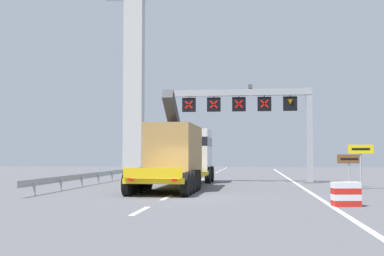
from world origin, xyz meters
The scene contains 10 objects.
ground centered at (0.00, 0.00, 0.00)m, with size 112.00×112.00×0.00m, color #5B5B60.
lane_markings centered at (-0.47, 23.01, 0.01)m, with size 0.20×60.61×0.01m.
edge_line_right centered at (6.20, 12.00, 0.01)m, with size 0.20×63.00×0.01m, color silver.
overhead_lane_gantry centered at (3.71, 11.71, 5.17)m, with size 10.19×0.90×6.75m.
heavy_haul_truck_yellow centered at (-0.94, 7.16, 1.99)m, with size 3.19×14.10×5.30m.
exit_sign_yellow centered at (9.28, 5.82, 1.85)m, with size 1.36×0.15×2.47m.
tourist_info_sign_brown centered at (9.03, 7.75, 1.45)m, with size 1.41×0.15×1.92m.
crash_barrier_striped centered at (6.73, -3.59, 0.45)m, with size 1.06×0.64×0.90m.
guardrail_left centered at (-6.87, 14.16, 0.56)m, with size 0.13×32.31×0.76m.
bridge_pylon_distant centered at (-13.98, 48.55, 21.37)m, with size 9.00×2.00×41.94m.
Camera 1 is at (3.27, -22.42, 1.90)m, focal length 46.10 mm.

